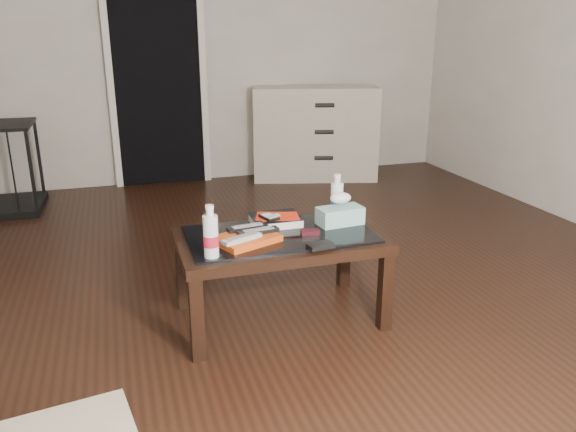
{
  "coord_description": "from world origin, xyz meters",
  "views": [
    {
      "loc": [
        -0.83,
        -2.96,
        1.41
      ],
      "look_at": [
        -0.06,
        -0.48,
        0.55
      ],
      "focal_mm": 35.0,
      "sensor_mm": 36.0,
      "label": 1
    }
  ],
  "objects_px": {
    "textbook": "(276,220)",
    "water_bottle_left": "(211,231)",
    "coffee_table": "(280,246)",
    "dresser": "(315,133)",
    "water_bottle_right": "(337,196)",
    "tissue_box": "(340,216)"
  },
  "relations": [
    {
      "from": "coffee_table",
      "to": "tissue_box",
      "type": "distance_m",
      "value": 0.36
    },
    {
      "from": "textbook",
      "to": "tissue_box",
      "type": "distance_m",
      "value": 0.33
    },
    {
      "from": "coffee_table",
      "to": "dresser",
      "type": "relative_size",
      "value": 0.78
    },
    {
      "from": "water_bottle_left",
      "to": "tissue_box",
      "type": "bearing_deg",
      "value": 18.74
    },
    {
      "from": "water_bottle_right",
      "to": "tissue_box",
      "type": "relative_size",
      "value": 1.03
    },
    {
      "from": "coffee_table",
      "to": "water_bottle_right",
      "type": "relative_size",
      "value": 4.2
    },
    {
      "from": "dresser",
      "to": "tissue_box",
      "type": "distance_m",
      "value": 2.79
    },
    {
      "from": "textbook",
      "to": "water_bottle_left",
      "type": "distance_m",
      "value": 0.52
    },
    {
      "from": "coffee_table",
      "to": "tissue_box",
      "type": "xyz_separation_m",
      "value": [
        0.34,
        0.04,
        0.11
      ]
    },
    {
      "from": "coffee_table",
      "to": "textbook",
      "type": "bearing_deg",
      "value": 81.99
    },
    {
      "from": "dresser",
      "to": "water_bottle_right",
      "type": "xyz_separation_m",
      "value": [
        -0.81,
        -2.56,
        0.13
      ]
    },
    {
      "from": "coffee_table",
      "to": "water_bottle_left",
      "type": "relative_size",
      "value": 4.2
    },
    {
      "from": "coffee_table",
      "to": "water_bottle_right",
      "type": "distance_m",
      "value": 0.43
    },
    {
      "from": "dresser",
      "to": "coffee_table",
      "type": "bearing_deg",
      "value": -98.21
    },
    {
      "from": "water_bottle_left",
      "to": "tissue_box",
      "type": "xyz_separation_m",
      "value": [
        0.71,
        0.24,
        -0.07
      ]
    },
    {
      "from": "coffee_table",
      "to": "water_bottle_right",
      "type": "bearing_deg",
      "value": 22.06
    },
    {
      "from": "textbook",
      "to": "water_bottle_left",
      "type": "relative_size",
      "value": 1.05
    },
    {
      "from": "tissue_box",
      "to": "coffee_table",
      "type": "bearing_deg",
      "value": -178.75
    },
    {
      "from": "dresser",
      "to": "water_bottle_left",
      "type": "xyz_separation_m",
      "value": [
        -1.54,
        -2.9,
        0.13
      ]
    },
    {
      "from": "coffee_table",
      "to": "water_bottle_right",
      "type": "height_order",
      "value": "water_bottle_right"
    },
    {
      "from": "dresser",
      "to": "textbook",
      "type": "xyz_separation_m",
      "value": [
        -1.14,
        -2.56,
        0.03
      ]
    },
    {
      "from": "textbook",
      "to": "water_bottle_left",
      "type": "height_order",
      "value": "water_bottle_left"
    }
  ]
}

